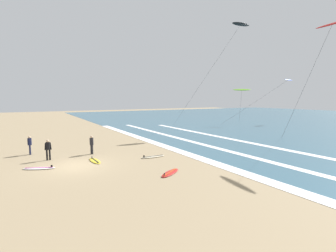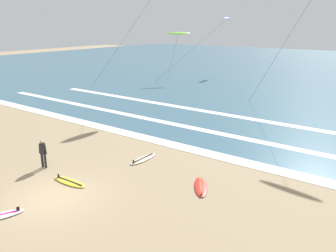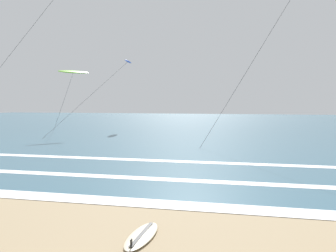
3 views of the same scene
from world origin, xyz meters
name	(u,v)px [view 3 (image 3 of 3)]	position (x,y,z in m)	size (l,w,h in m)	color
ocean_surface	(238,124)	(0.00, 53.52, 0.01)	(140.00, 90.00, 0.01)	#386075
wave_foam_shoreline	(216,208)	(1.85, 8.92, 0.01)	(52.70, 1.07, 0.01)	white
wave_foam_mid_break	(149,179)	(-1.53, 12.80, 0.01)	(44.63, 0.74, 0.01)	white
wave_foam_outer_break	(191,162)	(-0.57, 17.77, 0.01)	(40.60, 0.81, 0.01)	white
surfboard_left_pile	(142,236)	(0.35, 5.86, 0.05)	(0.62, 2.11, 0.25)	beige
kite_lime_high_left	(74,72)	(-14.63, 31.23, 6.23)	(6.54, 6.50, 6.48)	#70C628
kite_blue_high_right	(128,62)	(-12.72, 41.53, 8.19)	(3.93, 15.77, 8.48)	blue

